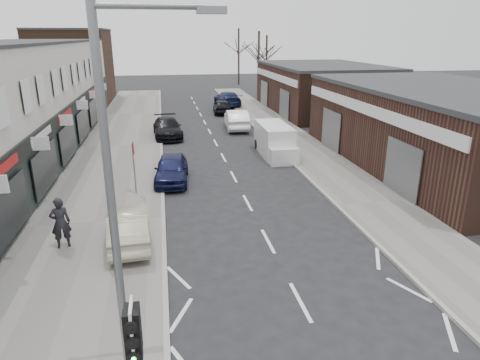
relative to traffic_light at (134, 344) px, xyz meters
name	(u,v)px	position (x,y,z in m)	size (l,w,h in m)	color
ground	(325,348)	(4.40, 2.02, -2.41)	(160.00, 160.00, 0.00)	black
pavement_left	(121,146)	(-2.35, 24.02, -2.35)	(5.50, 64.00, 0.12)	slate
pavement_right	(291,139)	(10.15, 24.02, -2.35)	(3.50, 64.00, 0.12)	slate
brick_block_far	(74,67)	(-9.10, 47.02, 1.59)	(8.00, 10.00, 8.00)	#432C1D
right_unit_near	(442,129)	(16.90, 16.02, -0.16)	(10.00, 18.00, 4.50)	#3C241B
right_unit_far	(321,89)	(16.90, 36.02, -0.16)	(10.00, 16.00, 4.50)	#3C241B
tree_far_a	(258,94)	(13.40, 50.02, -2.41)	(3.60, 3.60, 8.00)	#382D26
tree_far_b	(266,89)	(15.90, 56.02, -2.41)	(3.60, 3.60, 7.50)	#382D26
tree_far_c	(239,85)	(12.90, 62.02, -2.41)	(3.60, 3.60, 8.50)	#382D26
traffic_light	(134,344)	(0.00, 0.00, 0.00)	(0.28, 0.60, 3.10)	slate
street_lamp	(121,201)	(-0.13, 1.22, 2.20)	(2.23, 0.22, 8.00)	slate
warning_sign	(134,152)	(-0.76, 14.02, -0.21)	(0.12, 0.80, 2.70)	slate
white_van	(275,141)	(7.80, 20.10, -1.48)	(1.86, 5.11, 1.98)	white
sedan_on_pavement	(128,226)	(-0.80, 8.63, -1.63)	(1.42, 4.06, 1.34)	#AAA488
pedestrian	(60,223)	(-3.14, 8.69, -1.33)	(0.70, 0.46, 1.92)	black
parked_car_left_a	(172,169)	(1.00, 15.76, -1.69)	(1.70, 4.23, 1.44)	#13163B
parked_car_left_b	(167,128)	(1.00, 26.56, -1.68)	(2.06, 5.06, 1.47)	black
parked_car_right_a	(237,119)	(6.75, 28.56, -1.60)	(1.72, 4.92, 1.62)	white
parked_car_right_b	(222,106)	(6.60, 36.31, -1.72)	(1.65, 4.11, 1.40)	black
parked_car_right_c	(228,99)	(7.90, 41.07, -1.63)	(2.20, 5.42, 1.57)	#13193C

